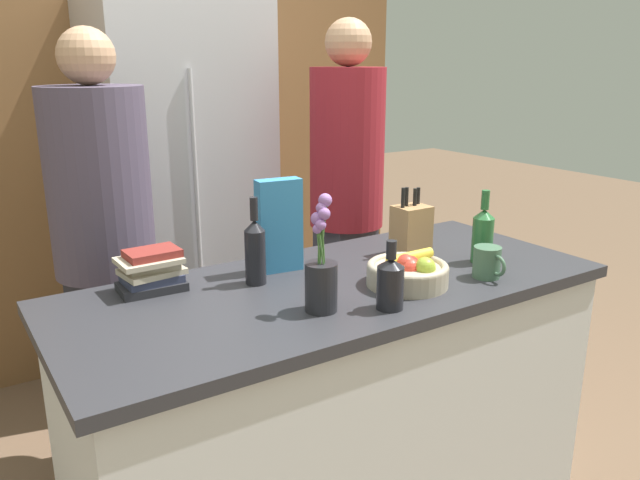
# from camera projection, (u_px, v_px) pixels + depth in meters

# --- Properties ---
(kitchen_island) EXTENTS (1.80, 0.76, 0.89)m
(kitchen_island) POSITION_uv_depth(u_px,v_px,m) (335.00, 403.00, 2.15)
(kitchen_island) COLOR silver
(kitchen_island) RESTS_ON ground_plane
(back_wall_wood) EXTENTS (3.00, 0.12, 2.60)m
(back_wall_wood) POSITION_uv_depth(u_px,v_px,m) (154.00, 116.00, 3.28)
(back_wall_wood) COLOR brown
(back_wall_wood) RESTS_ON ground_plane
(refrigerator) EXTENTS (0.77, 0.62, 1.88)m
(refrigerator) POSITION_uv_depth(u_px,v_px,m) (184.00, 195.00, 3.10)
(refrigerator) COLOR #B7B7BC
(refrigerator) RESTS_ON ground_plane
(fruit_bowl) EXTENTS (0.26, 0.26, 0.10)m
(fruit_bowl) POSITION_uv_depth(u_px,v_px,m) (408.00, 272.00, 1.99)
(fruit_bowl) COLOR tan
(fruit_bowl) RESTS_ON kitchen_island
(knife_block) EXTENTS (0.12, 0.11, 0.26)m
(knife_block) POSITION_uv_depth(u_px,v_px,m) (411.00, 230.00, 2.29)
(knife_block) COLOR #A87A4C
(knife_block) RESTS_ON kitchen_island
(flower_vase) EXTENTS (0.09, 0.09, 0.34)m
(flower_vase) POSITION_uv_depth(u_px,v_px,m) (321.00, 275.00, 1.77)
(flower_vase) COLOR #232328
(flower_vase) RESTS_ON kitchen_island
(cereal_box) EXTENTS (0.16, 0.08, 0.32)m
(cereal_box) POSITION_uv_depth(u_px,v_px,m) (279.00, 226.00, 2.10)
(cereal_box) COLOR teal
(cereal_box) RESTS_ON kitchen_island
(coffee_mug) EXTENTS (0.09, 0.13, 0.10)m
(coffee_mug) POSITION_uv_depth(u_px,v_px,m) (487.00, 262.00, 2.06)
(coffee_mug) COLOR #42664C
(coffee_mug) RESTS_ON kitchen_island
(book_stack) EXTENTS (0.21, 0.16, 0.13)m
(book_stack) POSITION_uv_depth(u_px,v_px,m) (152.00, 271.00, 1.94)
(book_stack) COLOR #232328
(book_stack) RESTS_ON kitchen_island
(bottle_oil) EXTENTS (0.07, 0.07, 0.26)m
(bottle_oil) POSITION_uv_depth(u_px,v_px,m) (483.00, 234.00, 2.20)
(bottle_oil) COLOR #286633
(bottle_oil) RESTS_ON kitchen_island
(bottle_vinegar) EXTENTS (0.07, 0.07, 0.28)m
(bottle_vinegar) POSITION_uv_depth(u_px,v_px,m) (255.00, 250.00, 1.99)
(bottle_vinegar) COLOR black
(bottle_vinegar) RESTS_ON kitchen_island
(bottle_wine) EXTENTS (0.08, 0.08, 0.21)m
(bottle_wine) POSITION_uv_depth(u_px,v_px,m) (390.00, 282.00, 1.79)
(bottle_wine) COLOR black
(bottle_wine) RESTS_ON kitchen_island
(person_at_sink) EXTENTS (0.37, 0.37, 1.70)m
(person_at_sink) POSITION_uv_depth(u_px,v_px,m) (104.00, 238.00, 2.31)
(person_at_sink) COLOR #383842
(person_at_sink) RESTS_ON ground_plane
(person_in_blue) EXTENTS (0.34, 0.34, 1.76)m
(person_in_blue) POSITION_uv_depth(u_px,v_px,m) (347.00, 194.00, 2.86)
(person_in_blue) COLOR #383842
(person_in_blue) RESTS_ON ground_plane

